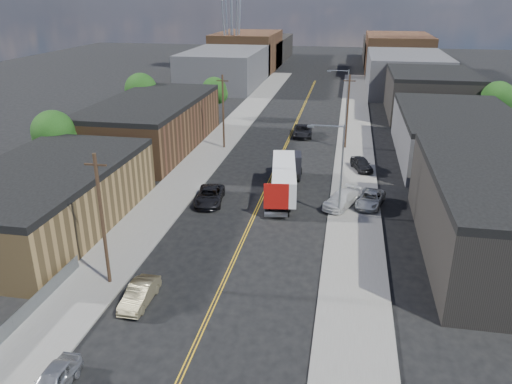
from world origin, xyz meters
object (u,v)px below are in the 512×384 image
at_px(car_left_a, 53,381).
at_px(car_ahead_truck, 303,131).
at_px(car_right_lot_b, 342,199).
at_px(car_right_lot_a, 370,199).
at_px(car_left_c, 210,196).
at_px(car_right_lot_c, 362,164).
at_px(semi_truck, 285,175).
at_px(car_left_b, 140,294).

bearing_deg(car_left_a, car_ahead_truck, 82.07).
bearing_deg(car_right_lot_b, car_right_lot_a, 40.34).
height_order(car_left_c, car_right_lot_c, car_right_lot_c).
relative_size(car_left_a, car_left_c, 0.71).
relative_size(car_left_a, car_right_lot_a, 0.79).
distance_m(car_left_a, car_right_lot_c, 42.69).
relative_size(semi_truck, car_right_lot_c, 3.18).
height_order(semi_truck, car_right_lot_a, semi_truck).
height_order(car_left_a, car_right_lot_c, car_right_lot_c).
bearing_deg(car_ahead_truck, car_right_lot_b, -80.55).
bearing_deg(car_ahead_truck, car_right_lot_c, -64.01).
bearing_deg(semi_truck, car_right_lot_a, -20.93).
relative_size(car_right_lot_a, car_right_lot_c, 1.14).
bearing_deg(car_right_lot_a, car_right_lot_c, 106.86).
distance_m(car_left_c, car_right_lot_c, 19.92).
bearing_deg(car_left_a, car_right_lot_c, 67.83).
bearing_deg(car_right_lot_c, semi_truck, -151.16).
xyz_separation_m(car_right_lot_a, car_ahead_truck, (-9.17, 25.29, -0.04)).
height_order(car_left_b, car_left_c, car_left_c).
bearing_deg(car_left_c, car_left_a, -100.07).
relative_size(semi_truck, car_left_c, 2.49).
bearing_deg(car_left_a, car_right_lot_a, 59.38).
height_order(car_left_a, car_left_b, car_left_b).
xyz_separation_m(semi_truck, car_right_lot_c, (8.07, 8.78, -1.14)).
relative_size(car_left_a, car_right_lot_c, 0.91).
height_order(semi_truck, car_left_b, semi_truck).
bearing_deg(car_left_b, car_right_lot_a, 51.72).
bearing_deg(car_left_c, car_ahead_truck, 68.68).
height_order(car_right_lot_a, car_right_lot_c, car_right_lot_c).
xyz_separation_m(car_right_lot_a, car_right_lot_c, (-0.74, 10.86, 0.05)).
bearing_deg(semi_truck, car_left_b, -115.77).
bearing_deg(car_left_a, car_left_c, 87.85).
xyz_separation_m(car_right_lot_c, car_ahead_truck, (-8.43, 14.43, -0.09)).
distance_m(semi_truck, car_left_a, 31.75).
relative_size(car_left_a, car_right_lot_b, 0.77).
relative_size(semi_truck, car_left_a, 3.51).
relative_size(car_right_lot_b, car_ahead_truck, 0.89).
relative_size(car_left_c, car_right_lot_a, 1.12).
height_order(car_right_lot_a, car_ahead_truck, car_ahead_truck).
relative_size(car_right_lot_a, car_right_lot_b, 0.97).
height_order(car_left_b, car_right_lot_c, car_right_lot_c).
relative_size(semi_truck, car_right_lot_a, 2.78).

